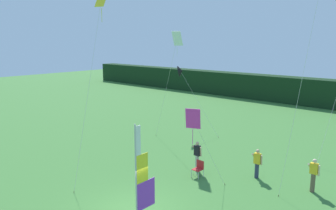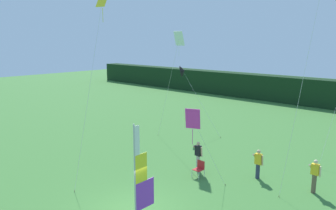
{
  "view_description": "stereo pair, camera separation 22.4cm",
  "coord_description": "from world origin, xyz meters",
  "px_view_note": "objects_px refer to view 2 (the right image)",
  "views": [
    {
      "loc": [
        9.66,
        -8.67,
        7.31
      ],
      "look_at": [
        0.01,
        2.1,
        4.44
      ],
      "focal_mm": 34.69,
      "sensor_mm": 36.0,
      "label": 1
    },
    {
      "loc": [
        9.82,
        -8.52,
        7.31
      ],
      "look_at": [
        0.01,
        2.1,
        4.44
      ],
      "focal_mm": 34.69,
      "sensor_mm": 36.0,
      "label": 2
    }
  ],
  "objects_px": {
    "person_near_banner": "(198,155)",
    "banner_flag": "(141,179)",
    "folding_chair": "(199,168)",
    "kite_magenta_diamond_4": "(194,122)",
    "kite_white_diamond_6": "(178,43)",
    "kite_black_delta_2": "(183,71)",
    "person_mid_field": "(258,163)",
    "kite_yellow_diamond_5": "(100,14)",
    "person_far_left": "(315,175)"
  },
  "relations": [
    {
      "from": "banner_flag",
      "to": "folding_chair",
      "type": "distance_m",
      "value": 5.88
    },
    {
      "from": "folding_chair",
      "to": "kite_white_diamond_6",
      "type": "bearing_deg",
      "value": 142.94
    },
    {
      "from": "person_far_left",
      "to": "kite_yellow_diamond_5",
      "type": "relative_size",
      "value": 0.18
    },
    {
      "from": "banner_flag",
      "to": "kite_white_diamond_6",
      "type": "height_order",
      "value": "kite_white_diamond_6"
    },
    {
      "from": "person_mid_field",
      "to": "kite_white_diamond_6",
      "type": "relative_size",
      "value": 0.2
    },
    {
      "from": "person_mid_field",
      "to": "person_far_left",
      "type": "bearing_deg",
      "value": 5.9
    },
    {
      "from": "kite_black_delta_2",
      "to": "person_near_banner",
      "type": "bearing_deg",
      "value": -43.78
    },
    {
      "from": "kite_black_delta_2",
      "to": "kite_magenta_diamond_4",
      "type": "height_order",
      "value": "kite_black_delta_2"
    },
    {
      "from": "person_mid_field",
      "to": "kite_white_diamond_6",
      "type": "height_order",
      "value": "kite_white_diamond_6"
    },
    {
      "from": "person_far_left",
      "to": "folding_chair",
      "type": "xyz_separation_m",
      "value": [
        -5.27,
        -2.26,
        -0.39
      ]
    },
    {
      "from": "person_far_left",
      "to": "kite_yellow_diamond_5",
      "type": "height_order",
      "value": "kite_yellow_diamond_5"
    },
    {
      "from": "banner_flag",
      "to": "person_mid_field",
      "type": "distance_m",
      "value": 7.66
    },
    {
      "from": "kite_black_delta_2",
      "to": "kite_white_diamond_6",
      "type": "distance_m",
      "value": 4.3
    },
    {
      "from": "folding_chair",
      "to": "kite_magenta_diamond_4",
      "type": "height_order",
      "value": "kite_magenta_diamond_4"
    },
    {
      "from": "person_near_banner",
      "to": "kite_yellow_diamond_5",
      "type": "relative_size",
      "value": 0.18
    },
    {
      "from": "person_far_left",
      "to": "kite_yellow_diamond_5",
      "type": "bearing_deg",
      "value": -149.77
    },
    {
      "from": "person_near_banner",
      "to": "kite_white_diamond_6",
      "type": "xyz_separation_m",
      "value": [
        -4.09,
        2.9,
        6.22
      ]
    },
    {
      "from": "kite_magenta_diamond_4",
      "to": "person_near_banner",
      "type": "bearing_deg",
      "value": 123.9
    },
    {
      "from": "person_mid_field",
      "to": "person_near_banner",
      "type": "bearing_deg",
      "value": -155.34
    },
    {
      "from": "banner_flag",
      "to": "person_mid_field",
      "type": "bearing_deg",
      "value": 81.46
    },
    {
      "from": "folding_chair",
      "to": "kite_magenta_diamond_4",
      "type": "relative_size",
      "value": 0.2
    },
    {
      "from": "folding_chair",
      "to": "banner_flag",
      "type": "bearing_deg",
      "value": -76.51
    },
    {
      "from": "folding_chair",
      "to": "kite_yellow_diamond_5",
      "type": "relative_size",
      "value": 0.09
    },
    {
      "from": "person_near_banner",
      "to": "kite_yellow_diamond_5",
      "type": "xyz_separation_m",
      "value": [
        -3.53,
        -3.78,
        7.74
      ]
    },
    {
      "from": "person_near_banner",
      "to": "banner_flag",
      "type": "bearing_deg",
      "value": -72.95
    },
    {
      "from": "banner_flag",
      "to": "kite_yellow_diamond_5",
      "type": "height_order",
      "value": "kite_yellow_diamond_5"
    },
    {
      "from": "person_near_banner",
      "to": "kite_white_diamond_6",
      "type": "relative_size",
      "value": 0.22
    },
    {
      "from": "banner_flag",
      "to": "kite_magenta_diamond_4",
      "type": "height_order",
      "value": "kite_magenta_diamond_4"
    },
    {
      "from": "person_mid_field",
      "to": "kite_white_diamond_6",
      "type": "xyz_separation_m",
      "value": [
        -7.08,
        1.53,
        6.29
      ]
    },
    {
      "from": "folding_chair",
      "to": "person_mid_field",
      "type": "bearing_deg",
      "value": 38.88
    },
    {
      "from": "kite_white_diamond_6",
      "to": "kite_yellow_diamond_5",
      "type": "bearing_deg",
      "value": -85.28
    },
    {
      "from": "banner_flag",
      "to": "kite_white_diamond_6",
      "type": "bearing_deg",
      "value": 123.47
    },
    {
      "from": "kite_white_diamond_6",
      "to": "folding_chair",
      "type": "bearing_deg",
      "value": -37.06
    },
    {
      "from": "person_mid_field",
      "to": "folding_chair",
      "type": "relative_size",
      "value": 1.81
    },
    {
      "from": "folding_chair",
      "to": "kite_magenta_diamond_4",
      "type": "distance_m",
      "value": 4.44
    },
    {
      "from": "person_near_banner",
      "to": "kite_black_delta_2",
      "type": "xyz_separation_m",
      "value": [
        -6.18,
        5.93,
        3.99
      ]
    },
    {
      "from": "person_far_left",
      "to": "kite_white_diamond_6",
      "type": "relative_size",
      "value": 0.21
    },
    {
      "from": "person_mid_field",
      "to": "kite_black_delta_2",
      "type": "xyz_separation_m",
      "value": [
        -9.18,
        4.55,
        4.06
      ]
    },
    {
      "from": "person_mid_field",
      "to": "kite_magenta_diamond_4",
      "type": "xyz_separation_m",
      "value": [
        -0.91,
        -4.49,
        2.97
      ]
    },
    {
      "from": "person_near_banner",
      "to": "kite_yellow_diamond_5",
      "type": "distance_m",
      "value": 9.31
    },
    {
      "from": "person_mid_field",
      "to": "kite_magenta_diamond_4",
      "type": "distance_m",
      "value": 5.46
    },
    {
      "from": "kite_magenta_diamond_4",
      "to": "kite_white_diamond_6",
      "type": "height_order",
      "value": "kite_white_diamond_6"
    },
    {
      "from": "person_near_banner",
      "to": "person_mid_field",
      "type": "height_order",
      "value": "person_near_banner"
    },
    {
      "from": "kite_yellow_diamond_5",
      "to": "kite_white_diamond_6",
      "type": "bearing_deg",
      "value": 94.72
    },
    {
      "from": "person_far_left",
      "to": "kite_white_diamond_6",
      "type": "bearing_deg",
      "value": 172.88
    },
    {
      "from": "person_far_left",
      "to": "kite_magenta_diamond_4",
      "type": "xyz_separation_m",
      "value": [
        -3.73,
        -4.78,
        2.92
      ]
    },
    {
      "from": "banner_flag",
      "to": "kite_magenta_diamond_4",
      "type": "xyz_separation_m",
      "value": [
        0.22,
        2.99,
        1.76
      ]
    },
    {
      "from": "banner_flag",
      "to": "kite_black_delta_2",
      "type": "xyz_separation_m",
      "value": [
        -8.06,
        12.03,
        2.85
      ]
    },
    {
      "from": "kite_white_diamond_6",
      "to": "person_far_left",
      "type": "bearing_deg",
      "value": -7.12
    },
    {
      "from": "banner_flag",
      "to": "kite_magenta_diamond_4",
      "type": "relative_size",
      "value": 0.97
    }
  ]
}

